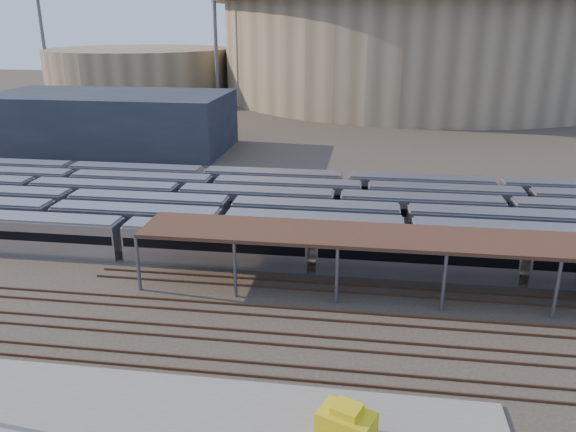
% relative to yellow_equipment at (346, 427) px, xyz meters
% --- Properties ---
extents(ground, '(420.00, 420.00, 0.00)m').
position_rel_yellow_equipment_xyz_m(ground, '(-10.72, 15.12, -1.15)').
color(ground, '#383026').
rests_on(ground, ground).
extents(apron, '(50.00, 9.00, 0.20)m').
position_rel_yellow_equipment_xyz_m(apron, '(-15.72, 0.12, -1.05)').
color(apron, gray).
rests_on(apron, ground).
extents(subway_trains, '(128.33, 23.90, 3.60)m').
position_rel_yellow_equipment_xyz_m(subway_trains, '(-9.33, 33.62, 0.65)').
color(subway_trains, '#B9B8BD').
rests_on(subway_trains, ground).
extents(inspection_shed, '(60.30, 6.00, 5.30)m').
position_rel_yellow_equipment_xyz_m(inspection_shed, '(11.28, 19.12, 3.84)').
color(inspection_shed, '#5B5A5F').
rests_on(inspection_shed, ground).
extents(empty_tracks, '(170.00, 9.62, 0.18)m').
position_rel_yellow_equipment_xyz_m(empty_tracks, '(-10.72, 10.12, -1.06)').
color(empty_tracks, '#4C3323').
rests_on(empty_tracks, ground).
extents(stadium, '(124.00, 124.00, 32.50)m').
position_rel_yellow_equipment_xyz_m(stadium, '(14.28, 155.12, 15.32)').
color(stadium, gray).
rests_on(stadium, ground).
extents(secondary_arena, '(56.00, 56.00, 14.00)m').
position_rel_yellow_equipment_xyz_m(secondary_arena, '(-70.72, 145.12, 5.85)').
color(secondary_arena, gray).
rests_on(secondary_arena, ground).
extents(service_building, '(42.00, 20.00, 10.00)m').
position_rel_yellow_equipment_xyz_m(service_building, '(-45.72, 70.12, 3.85)').
color(service_building, '#1E232D').
rests_on(service_building, ground).
extents(floodlight_0, '(4.00, 1.00, 38.40)m').
position_rel_yellow_equipment_xyz_m(floodlight_0, '(-40.72, 125.12, 19.50)').
color(floodlight_0, '#5B5A5F').
rests_on(floodlight_0, ground).
extents(floodlight_1, '(4.00, 1.00, 38.40)m').
position_rel_yellow_equipment_xyz_m(floodlight_1, '(-95.72, 135.12, 19.50)').
color(floodlight_1, '#5B5A5F').
rests_on(floodlight_1, ground).
extents(floodlight_3, '(4.00, 1.00, 38.40)m').
position_rel_yellow_equipment_xyz_m(floodlight_3, '(-20.72, 175.12, 19.50)').
color(floodlight_3, '#5B5A5F').
rests_on(floodlight_3, ground).
extents(yellow_equipment, '(3.53, 2.90, 1.90)m').
position_rel_yellow_equipment_xyz_m(yellow_equipment, '(0.00, 0.00, 0.00)').
color(yellow_equipment, gold).
rests_on(yellow_equipment, apron).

